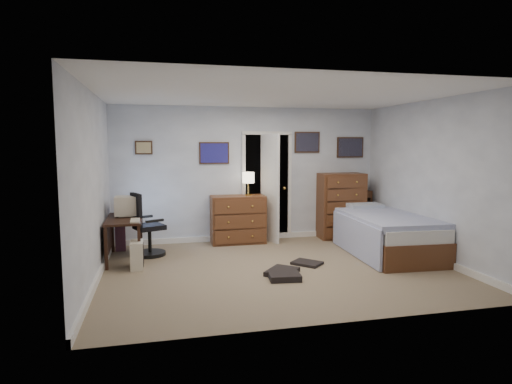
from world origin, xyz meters
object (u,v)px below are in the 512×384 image
at_px(tall_dresser, 341,206).
at_px(office_chair, 146,232).
at_px(bed, 384,233).
at_px(low_dresser, 238,219).
at_px(computer_desk, 119,228).

bearing_deg(tall_dresser, office_chair, -167.85).
bearing_deg(tall_dresser, bed, -77.52).
bearing_deg(low_dresser, computer_desk, -159.04).
height_order(computer_desk, bed, bed).
distance_m(office_chair, bed, 3.93).
relative_size(office_chair, bed, 0.46).
bearing_deg(tall_dresser, computer_desk, -166.78).
bearing_deg(computer_desk, bed, -8.15).
distance_m(low_dresser, tall_dresser, 2.04).
distance_m(low_dresser, bed, 2.59).
height_order(office_chair, tall_dresser, tall_dresser).
distance_m(computer_desk, office_chair, 0.44).
relative_size(low_dresser, tall_dresser, 0.78).
bearing_deg(low_dresser, office_chair, -158.86).
height_order(low_dresser, tall_dresser, tall_dresser).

